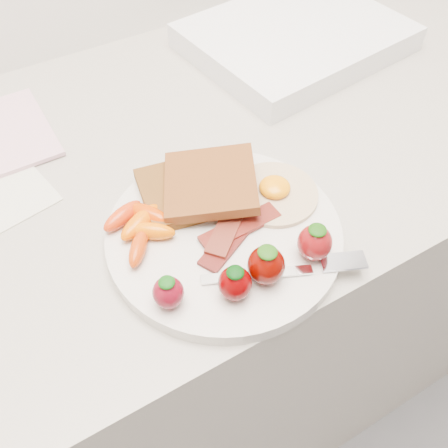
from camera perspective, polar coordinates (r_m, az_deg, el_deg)
counter at (r=1.04m, az=-4.65°, el=-10.66°), size 2.00×0.60×0.90m
plate at (r=0.57m, az=0.00°, el=-1.21°), size 0.27×0.27×0.02m
toast_lower at (r=0.60m, az=-4.60°, el=3.79°), size 0.12×0.12×0.01m
toast_upper at (r=0.59m, az=-1.56°, el=4.76°), size 0.14×0.14×0.03m
fried_egg at (r=0.60m, az=5.78°, el=3.68°), size 0.13×0.13×0.02m
bacon_strips at (r=0.56m, az=1.12°, el=-0.60°), size 0.12×0.09×0.01m
baby_carrots at (r=0.57m, az=-9.54°, el=-0.10°), size 0.08×0.10×0.02m
strawberries at (r=0.51m, az=3.78°, el=-4.90°), size 0.20×0.06×0.05m
fork at (r=0.54m, az=8.31°, el=-5.05°), size 0.17×0.08×0.00m
notepad at (r=0.77m, az=-23.62°, el=9.54°), size 0.11×0.17×0.01m
appliance at (r=0.89m, az=8.16°, el=20.39°), size 0.36×0.30×0.04m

